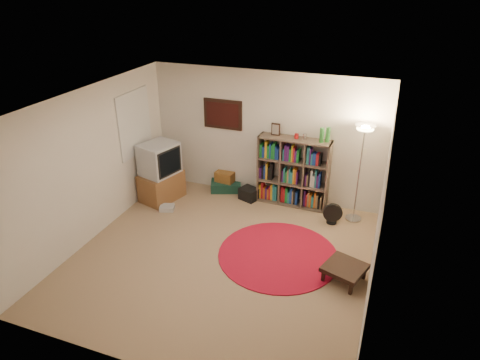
% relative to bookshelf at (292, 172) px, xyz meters
% --- Properties ---
extents(room, '(4.54, 4.54, 2.54)m').
position_rel_bookshelf_xyz_m(room, '(-0.66, -2.06, 0.61)').
color(room, '#8E7153').
rests_on(room, ground).
extents(bookshelf, '(1.35, 0.41, 1.61)m').
position_rel_bookshelf_xyz_m(bookshelf, '(0.00, 0.00, 0.00)').
color(bookshelf, brown).
rests_on(bookshelf, ground).
extents(floor_lamp, '(0.37, 0.37, 1.80)m').
position_rel_bookshelf_xyz_m(floor_lamp, '(1.23, -0.22, 0.84)').
color(floor_lamp, '#B4B4B8').
rests_on(floor_lamp, ground).
extents(floor_fan, '(0.35, 0.22, 0.39)m').
position_rel_bookshelf_xyz_m(floor_fan, '(0.88, -0.50, -0.45)').
color(floor_fan, black).
rests_on(floor_fan, ground).
extents(tv_stand, '(0.75, 0.92, 1.16)m').
position_rel_bookshelf_xyz_m(tv_stand, '(-2.43, -0.72, -0.09)').
color(tv_stand, brown).
rests_on(tv_stand, ground).
extents(dvd_box, '(0.32, 0.29, 0.09)m').
position_rel_bookshelf_xyz_m(dvd_box, '(-2.13, -1.09, -0.61)').
color(dvd_box, '#AEAEB2').
rests_on(dvd_box, ground).
extents(suitcase, '(0.70, 0.58, 0.20)m').
position_rel_bookshelf_xyz_m(suitcase, '(-1.39, 0.06, -0.55)').
color(suitcase, '#123126').
rests_on(suitcase, ground).
extents(wicker_basket, '(0.40, 0.31, 0.21)m').
position_rel_bookshelf_xyz_m(wicker_basket, '(-1.41, 0.07, -0.35)').
color(wicker_basket, brown).
rests_on(wicker_basket, suitcase).
extents(duffel_bag, '(0.42, 0.39, 0.24)m').
position_rel_bookshelf_xyz_m(duffel_bag, '(-0.81, -0.15, -0.53)').
color(duffel_bag, black).
rests_on(duffel_bag, ground).
extents(paper_towel, '(0.16, 0.16, 0.28)m').
position_rel_bookshelf_xyz_m(paper_towel, '(-0.58, 0.10, -0.51)').
color(paper_towel, silver).
rests_on(paper_towel, ground).
extents(red_rug, '(1.92, 1.92, 0.02)m').
position_rel_bookshelf_xyz_m(red_rug, '(0.24, -1.76, -0.64)').
color(red_rug, maroon).
rests_on(red_rug, ground).
extents(side_table, '(0.69, 0.69, 0.25)m').
position_rel_bookshelf_xyz_m(side_table, '(1.30, -2.02, -0.44)').
color(side_table, black).
rests_on(side_table, ground).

